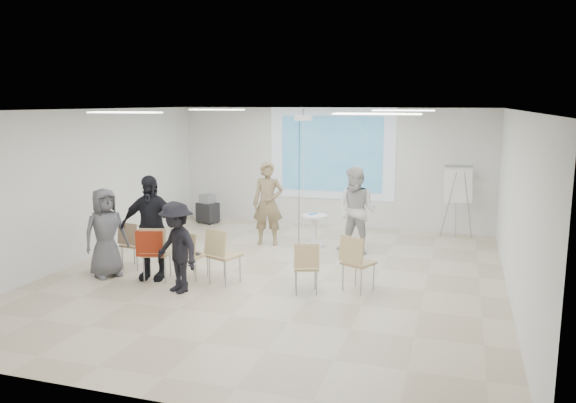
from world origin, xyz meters
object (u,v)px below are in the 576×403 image
(chair_left_mid, at_px, (155,249))
(laptop, at_px, (195,253))
(chair_far_left, at_px, (132,241))
(chair_right_far, at_px, (356,259))
(flipchart_easel, at_px, (458,185))
(chair_right_inner, at_px, (306,264))
(audience_left, at_px, (150,220))
(chair_left_inner, at_px, (191,251))
(pedestal_table, at_px, (314,228))
(audience_outer, at_px, (105,227))
(av_cart, at_px, (208,210))
(player_right, at_px, (356,206))
(chair_center, at_px, (221,252))
(player_left, at_px, (268,198))
(audience_mid, at_px, (176,241))

(chair_left_mid, xyz_separation_m, laptop, (0.56, 0.40, -0.12))
(chair_far_left, height_order, chair_left_mid, chair_left_mid)
(chair_left_mid, distance_m, chair_right_far, 3.50)
(chair_far_left, relative_size, flipchart_easel, 0.53)
(chair_right_inner, xyz_separation_m, audience_left, (-2.86, -0.03, 0.56))
(chair_right_inner, distance_m, audience_left, 2.92)
(chair_left_inner, distance_m, laptop, 0.11)
(pedestal_table, distance_m, audience_outer, 4.45)
(chair_left_inner, height_order, audience_outer, audience_outer)
(laptop, xyz_separation_m, av_cart, (-1.81, 4.35, -0.12))
(chair_right_inner, relative_size, av_cart, 1.16)
(chair_right_far, bearing_deg, player_right, 125.40)
(audience_left, distance_m, audience_outer, 0.88)
(chair_left_inner, xyz_separation_m, chair_right_far, (2.93, 0.18, 0.06))
(chair_center, bearing_deg, pedestal_table, 93.70)
(chair_left_mid, distance_m, chair_center, 1.19)
(flipchart_easel, bearing_deg, player_right, -145.96)
(chair_center, bearing_deg, audience_outer, -155.55)
(chair_left_mid, distance_m, audience_outer, 1.06)
(audience_left, height_order, audience_outer, audience_left)
(chair_left_inner, bearing_deg, player_right, 61.04)
(chair_left_mid, relative_size, chair_right_inner, 1.13)
(audience_outer, bearing_deg, laptop, -42.84)
(chair_center, bearing_deg, flipchart_easel, 70.85)
(player_left, distance_m, player_right, 2.01)
(pedestal_table, relative_size, chair_right_far, 0.77)
(chair_center, relative_size, audience_left, 0.46)
(pedestal_table, xyz_separation_m, chair_center, (-0.87, -3.03, 0.19))
(laptop, bearing_deg, player_left, -85.44)
(audience_outer, distance_m, flipchart_easel, 7.79)
(chair_right_inner, xyz_separation_m, audience_outer, (-3.72, -0.15, 0.39))
(chair_far_left, distance_m, chair_center, 2.02)
(player_left, bearing_deg, flipchart_easel, 12.88)
(chair_right_inner, bearing_deg, audience_left, 161.73)
(chair_right_inner, relative_size, audience_left, 0.41)
(chair_far_left, height_order, flipchart_easel, flipchart_easel)
(av_cart, bearing_deg, player_right, -4.25)
(audience_mid, bearing_deg, laptop, 122.73)
(chair_center, relative_size, audience_mid, 0.57)
(audience_outer, bearing_deg, audience_left, -49.11)
(av_cart, bearing_deg, pedestal_table, -6.47)
(chair_center, height_order, audience_left, audience_left)
(chair_far_left, xyz_separation_m, chair_right_far, (4.29, -0.06, 0.04))
(chair_left_mid, height_order, audience_outer, audience_outer)
(chair_right_inner, distance_m, audience_outer, 3.74)
(pedestal_table, distance_m, chair_right_far, 3.08)
(chair_left_mid, height_order, av_cart, chair_left_mid)
(pedestal_table, distance_m, player_left, 1.22)
(player_left, bearing_deg, chair_right_inner, -71.95)
(chair_left_mid, relative_size, laptop, 3.11)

